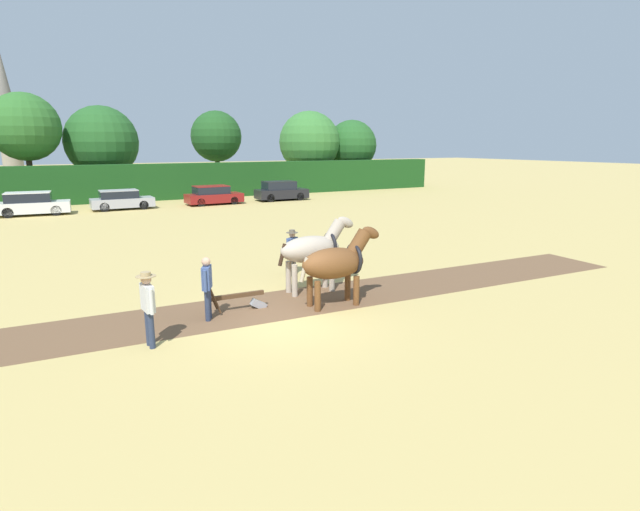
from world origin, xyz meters
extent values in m
plane|color=tan|center=(0.00, 0.00, 0.00)|extent=(240.00, 240.00, 0.00)
cube|color=brown|center=(-3.15, 1.47, 0.00)|extent=(33.44, 3.97, 0.01)
cube|color=#194719|center=(0.00, 32.21, 1.51)|extent=(62.46, 1.46, 3.02)
cylinder|color=#423323|center=(-6.34, 34.65, 2.25)|extent=(0.44, 0.44, 4.49)
sphere|color=#2D6628|center=(-6.34, 34.65, 5.94)|extent=(5.27, 5.27, 5.27)
cylinder|color=#423323|center=(-0.72, 36.43, 1.56)|extent=(0.44, 0.44, 3.12)
sphere|color=#235623|center=(-0.72, 36.43, 4.81)|extent=(6.16, 6.16, 6.16)
cylinder|color=#4C3823|center=(9.48, 36.36, 2.01)|extent=(0.44, 0.44, 4.03)
sphere|color=#1E4C1E|center=(9.48, 36.36, 5.35)|extent=(4.81, 4.81, 4.81)
cylinder|color=#4C3823|center=(19.47, 36.21, 1.54)|extent=(0.44, 0.44, 3.08)
sphere|color=#387533|center=(19.47, 36.21, 4.83)|extent=(6.38, 6.38, 6.38)
cylinder|color=#423323|center=(24.53, 35.91, 1.50)|extent=(0.44, 0.44, 3.01)
sphere|color=#235623|center=(24.53, 35.91, 4.50)|extent=(5.42, 5.42, 5.42)
cylinder|color=gray|center=(-8.52, 57.25, 3.46)|extent=(2.15, 2.15, 6.92)
cone|color=slate|center=(-8.52, 57.25, 11.14)|extent=(2.37, 2.37, 8.45)
ellipsoid|color=brown|center=(1.82, 0.49, 1.28)|extent=(1.98, 1.02, 0.90)
cylinder|color=brown|center=(2.46, 0.72, 0.44)|extent=(0.18, 0.18, 0.88)
cylinder|color=brown|center=(2.44, 0.20, 0.44)|extent=(0.18, 0.18, 0.88)
cylinder|color=brown|center=(1.20, 0.77, 0.44)|extent=(0.18, 0.18, 0.88)
cylinder|color=brown|center=(1.18, 0.25, 0.44)|extent=(0.18, 0.18, 0.88)
cylinder|color=brown|center=(2.64, 0.45, 1.78)|extent=(0.83, 0.46, 0.91)
ellipsoid|color=brown|center=(3.06, 0.44, 2.08)|extent=(0.69, 0.29, 0.54)
cube|color=gray|center=(2.83, 0.45, 1.97)|extent=(0.42, 0.10, 0.57)
cylinder|color=gray|center=(0.89, 0.52, 1.19)|extent=(0.30, 0.13, 0.71)
torus|color=black|center=(2.50, 0.46, 1.35)|extent=(0.15, 0.92, 0.91)
ellipsoid|color=#B2A38E|center=(1.88, 2.05, 1.40)|extent=(2.03, 0.97, 0.84)
cylinder|color=#B2A38E|center=(2.54, 2.27, 0.51)|extent=(0.18, 0.18, 1.02)
cylinder|color=#B2A38E|center=(2.52, 1.78, 0.51)|extent=(0.18, 0.18, 1.02)
cylinder|color=#B2A38E|center=(1.24, 2.32, 0.51)|extent=(0.18, 0.18, 1.02)
cylinder|color=#B2A38E|center=(1.22, 1.84, 0.51)|extent=(0.18, 0.18, 1.02)
cylinder|color=#B2A38E|center=(2.73, 2.02, 1.88)|extent=(0.80, 0.43, 0.88)
ellipsoid|color=#B2A38E|center=(3.14, 2.01, 2.17)|extent=(0.69, 0.29, 0.54)
cube|color=black|center=(2.91, 2.01, 2.06)|extent=(0.42, 0.10, 0.55)
cylinder|color=black|center=(0.93, 2.09, 1.31)|extent=(0.30, 0.13, 0.71)
torus|color=black|center=(2.58, 2.03, 1.46)|extent=(0.14, 0.87, 0.87)
cube|color=#4C331E|center=(-0.81, 1.37, 0.45)|extent=(1.58, 0.16, 0.12)
cube|color=#939399|center=(-0.18, 1.35, 0.10)|extent=(0.49, 0.22, 0.39)
cylinder|color=#4C331E|center=(-1.51, 1.60, 0.55)|extent=(0.40, 0.08, 0.96)
cylinder|color=#4C331E|center=(-1.53, 1.20, 0.55)|extent=(0.40, 0.08, 0.96)
cylinder|color=#28334C|center=(-1.69, 1.16, 0.44)|extent=(0.14, 0.14, 0.87)
cylinder|color=#28334C|center=(-1.79, 0.95, 0.44)|extent=(0.14, 0.14, 0.87)
cube|color=#3D5184|center=(-1.74, 1.06, 1.18)|extent=(0.40, 0.54, 0.62)
sphere|color=tan|center=(-1.74, 1.06, 1.61)|extent=(0.24, 0.24, 0.24)
cylinder|color=#3D5184|center=(-1.61, 1.33, 1.16)|extent=(0.09, 0.09, 0.58)
cylinder|color=#3D5184|center=(-1.86, 0.78, 1.16)|extent=(0.09, 0.09, 0.58)
cylinder|color=#38332D|center=(2.34, 4.23, 0.41)|extent=(0.14, 0.14, 0.81)
cylinder|color=#38332D|center=(2.16, 4.11, 0.41)|extent=(0.14, 0.14, 0.81)
cube|color=#3D5184|center=(2.25, 4.17, 1.10)|extent=(0.51, 0.43, 0.58)
sphere|color=tan|center=(2.25, 4.17, 1.50)|extent=(0.22, 0.22, 0.22)
cylinder|color=#3D5184|center=(2.48, 4.33, 1.08)|extent=(0.09, 0.09, 0.54)
cylinder|color=#3D5184|center=(2.01, 4.01, 1.08)|extent=(0.09, 0.09, 0.54)
cylinder|color=#665B4C|center=(2.25, 4.17, 1.57)|extent=(0.42, 0.42, 0.02)
cylinder|color=#665B4C|center=(2.25, 4.17, 1.62)|extent=(0.21, 0.21, 0.10)
cylinder|color=#28334C|center=(-3.47, -0.01, 0.44)|extent=(0.14, 0.14, 0.88)
cylinder|color=#28334C|center=(-3.44, -0.24, 0.44)|extent=(0.14, 0.14, 0.88)
cube|color=silver|center=(-3.45, -0.12, 1.20)|extent=(0.25, 0.53, 0.63)
sphere|color=tan|center=(-3.45, -0.12, 1.64)|extent=(0.24, 0.24, 0.24)
cylinder|color=silver|center=(-3.49, 0.18, 1.18)|extent=(0.09, 0.09, 0.59)
cylinder|color=silver|center=(-3.42, -0.42, 1.18)|extent=(0.09, 0.09, 0.59)
cylinder|color=tan|center=(-3.45, -0.12, 1.71)|extent=(0.46, 0.46, 0.02)
cylinder|color=tan|center=(-3.45, -0.12, 1.76)|extent=(0.23, 0.23, 0.10)
cube|color=silver|center=(-6.22, 26.42, 0.54)|extent=(4.57, 2.06, 0.72)
cube|color=black|center=(-6.45, 26.44, 1.20)|extent=(2.78, 1.76, 0.59)
cube|color=silver|center=(-6.45, 26.44, 1.52)|extent=(2.78, 1.76, 0.06)
cylinder|color=black|center=(-4.79, 27.08, 0.34)|extent=(0.69, 0.27, 0.67)
cylinder|color=black|center=(-4.90, 25.57, 0.34)|extent=(0.69, 0.27, 0.67)
cylinder|color=black|center=(-7.54, 27.28, 0.34)|extent=(0.69, 0.27, 0.67)
cylinder|color=black|center=(-7.66, 25.77, 0.34)|extent=(0.69, 0.27, 0.67)
cube|color=#A8A8B2|center=(-0.59, 26.86, 0.50)|extent=(4.29, 1.81, 0.65)
cube|color=black|center=(-0.81, 26.86, 1.09)|extent=(2.58, 1.61, 0.53)
cube|color=#A8A8B2|center=(-0.81, 26.86, 1.38)|extent=(2.58, 1.61, 0.06)
cylinder|color=black|center=(0.72, 27.65, 0.32)|extent=(0.65, 0.23, 0.65)
cylinder|color=black|center=(0.74, 26.12, 0.32)|extent=(0.65, 0.23, 0.65)
cylinder|color=black|center=(-1.93, 27.60, 0.32)|extent=(0.65, 0.23, 0.65)
cylinder|color=black|center=(-1.90, 26.08, 0.32)|extent=(0.65, 0.23, 0.65)
cube|color=maroon|center=(6.15, 26.69, 0.51)|extent=(4.37, 1.99, 0.68)
cube|color=black|center=(5.93, 26.69, 1.13)|extent=(2.64, 1.74, 0.57)
cube|color=maroon|center=(5.93, 26.69, 1.44)|extent=(2.64, 1.74, 0.06)
cylinder|color=black|center=(7.45, 27.54, 0.31)|extent=(0.62, 0.24, 0.62)
cylinder|color=black|center=(7.51, 25.95, 0.31)|extent=(0.62, 0.24, 0.62)
cylinder|color=black|center=(4.78, 27.44, 0.31)|extent=(0.62, 0.24, 0.62)
cylinder|color=black|center=(4.85, 25.84, 0.31)|extent=(0.62, 0.24, 0.62)
cube|color=black|center=(12.01, 26.88, 0.55)|extent=(4.33, 1.94, 0.74)
cube|color=black|center=(11.79, 26.89, 1.24)|extent=(2.61, 1.72, 0.62)
cube|color=black|center=(11.79, 26.89, 1.58)|extent=(2.61, 1.72, 0.06)
cylinder|color=black|center=(13.36, 27.66, 0.33)|extent=(0.67, 0.24, 0.66)
cylinder|color=black|center=(13.32, 26.04, 0.33)|extent=(0.67, 0.24, 0.66)
cylinder|color=black|center=(10.70, 27.72, 0.33)|extent=(0.67, 0.24, 0.66)
cylinder|color=black|center=(10.66, 26.10, 0.33)|extent=(0.67, 0.24, 0.66)
camera|label=1|loc=(-5.18, -11.63, 4.65)|focal=28.00mm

